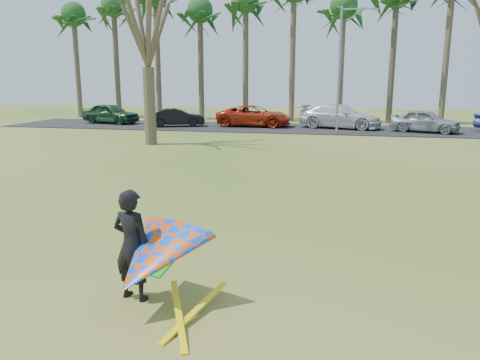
% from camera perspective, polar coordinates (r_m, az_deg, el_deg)
% --- Properties ---
extents(ground, '(100.00, 100.00, 0.00)m').
position_cam_1_polar(ground, '(10.23, -2.47, -8.37)').
color(ground, '#285813').
rests_on(ground, ground).
extents(parking_strip, '(46.00, 7.00, 0.06)m').
position_cam_1_polar(parking_strip, '(34.52, 8.42, 6.21)').
color(parking_strip, black).
rests_on(parking_strip, ground).
extents(palm_0, '(4.84, 4.84, 10.84)m').
position_cam_1_polar(palm_0, '(47.45, -19.63, 18.34)').
color(palm_0, '#483A2B').
rests_on(palm_0, ground).
extents(palm_1, '(4.84, 4.84, 11.54)m').
position_cam_1_polar(palm_1, '(45.60, -15.16, 19.75)').
color(palm_1, '#46392A').
rests_on(palm_1, ground).
extents(palm_3, '(4.84, 4.84, 10.84)m').
position_cam_1_polar(palm_3, '(42.51, -4.90, 19.76)').
color(palm_3, '#46392A').
rests_on(palm_3, ground).
extents(palm_4, '(4.84, 4.84, 11.54)m').
position_cam_1_polar(palm_4, '(41.60, 0.71, 20.91)').
color(palm_4, '#4B3E2D').
rests_on(palm_4, ground).
extents(palm_6, '(4.84, 4.84, 10.84)m').
position_cam_1_polar(palm_6, '(40.62, 12.53, 19.88)').
color(palm_6, brown).
rests_on(palm_6, ground).
extents(bare_tree_left, '(6.60, 6.60, 9.70)m').
position_cam_1_polar(bare_tree_left, '(26.63, -11.39, 19.20)').
color(bare_tree_left, brown).
rests_on(bare_tree_left, ground).
extents(streetlight, '(2.28, 0.18, 8.00)m').
position_cam_1_polar(streetlight, '(31.25, 12.32, 13.59)').
color(streetlight, gray).
rests_on(streetlight, ground).
extents(car_0, '(4.95, 2.74, 1.59)m').
position_cam_1_polar(car_0, '(39.25, -15.48, 7.83)').
color(car_0, '#1A4123').
rests_on(car_0, parking_strip).
extents(car_1, '(4.33, 2.78, 1.35)m').
position_cam_1_polar(car_1, '(35.75, -7.69, 7.57)').
color(car_1, black).
rests_on(car_1, parking_strip).
extents(car_2, '(5.67, 2.70, 1.56)m').
position_cam_1_polar(car_2, '(35.47, 1.76, 7.81)').
color(car_2, '#AA250D').
rests_on(car_2, parking_strip).
extents(car_3, '(6.30, 3.75, 1.71)m').
position_cam_1_polar(car_3, '(34.87, 12.08, 7.59)').
color(car_3, silver).
rests_on(car_3, parking_strip).
extents(car_4, '(4.77, 3.16, 1.51)m').
position_cam_1_polar(car_4, '(33.92, 21.63, 6.71)').
color(car_4, gray).
rests_on(car_4, parking_strip).
extents(kite_flyer, '(2.13, 2.39, 2.04)m').
position_cam_1_polar(kite_flyer, '(7.62, -11.03, -9.10)').
color(kite_flyer, black).
rests_on(kite_flyer, ground).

